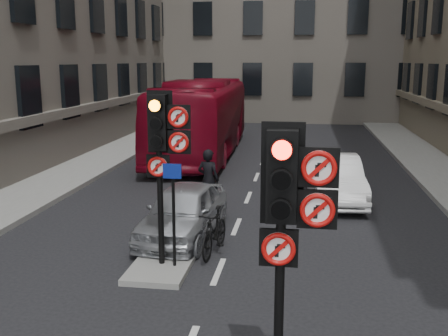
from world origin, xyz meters
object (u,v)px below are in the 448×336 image
(signal_far, at_px, (163,141))
(car_white, at_px, (335,179))
(car_silver, at_px, (184,211))
(motorcyclist, at_px, (208,180))
(motorcycle, at_px, (214,232))
(bus_red, at_px, (203,117))
(info_sign, at_px, (173,201))
(car_pink, at_px, (188,153))
(signal_near, at_px, (289,207))

(signal_far, height_order, car_white, signal_far)
(car_silver, distance_m, motorcyclist, 2.46)
(car_silver, bearing_deg, motorcycle, -42.20)
(bus_red, relative_size, motorcyclist, 6.81)
(car_silver, relative_size, bus_red, 0.32)
(motorcyclist, bearing_deg, info_sign, 106.00)
(car_pink, distance_m, info_sign, 10.66)
(signal_near, bearing_deg, motorcyclist, 106.42)
(bus_red, bearing_deg, car_pink, -91.60)
(car_silver, bearing_deg, signal_near, -61.22)
(car_white, xyz_separation_m, motorcyclist, (-3.68, -1.61, 0.20))
(signal_far, distance_m, motorcycle, 2.56)
(signal_far, height_order, car_pink, signal_far)
(bus_red, bearing_deg, car_silver, -83.32)
(signal_near, bearing_deg, signal_far, 123.02)
(motorcyclist, height_order, info_sign, info_sign)
(car_white, xyz_separation_m, info_sign, (-3.58, -6.18, 0.82))
(signal_near, bearing_deg, car_silver, 113.94)
(signal_far, distance_m, car_white, 7.43)
(signal_near, height_order, motorcyclist, signal_near)
(bus_red, distance_m, motorcyclist, 9.32)
(motorcyclist, bearing_deg, car_white, -141.65)
(car_pink, relative_size, motorcycle, 2.35)
(bus_red, bearing_deg, car_white, -55.05)
(signal_near, xyz_separation_m, motorcycle, (-1.74, 5.01, -2.06))
(info_sign, bearing_deg, car_silver, 97.60)
(signal_far, height_order, bus_red, signal_far)
(motorcycle, bearing_deg, car_pink, 113.37)
(signal_near, height_order, signal_far, signal_far)
(bus_red, relative_size, info_sign, 5.68)
(bus_red, height_order, motorcyclist, bus_red)
(car_silver, bearing_deg, bus_red, 103.25)
(signal_far, xyz_separation_m, car_pink, (-1.76, 10.33, -2.11))
(signal_far, bearing_deg, motorcyclist, 88.58)
(info_sign, bearing_deg, car_white, 59.94)
(car_silver, distance_m, motorcycle, 1.37)
(signal_far, bearing_deg, car_white, 57.96)
(car_pink, relative_size, motorcyclist, 2.25)
(car_silver, bearing_deg, motorcyclist, 90.69)
(car_silver, relative_size, info_sign, 1.80)
(bus_red, distance_m, info_sign, 13.79)
(signal_far, xyz_separation_m, info_sign, (0.21, -0.11, -1.19))
(signal_near, height_order, car_pink, signal_near)
(signal_far, distance_m, car_silver, 2.87)
(motorcycle, bearing_deg, info_sign, -112.57)
(signal_near, distance_m, bus_red, 18.10)
(motorcyclist, bearing_deg, motorcycle, 117.06)
(car_white, xyz_separation_m, motorcycle, (-2.93, -5.06, -0.18))
(signal_near, relative_size, car_white, 0.85)
(signal_far, xyz_separation_m, car_silver, (-0.07, 2.01, -2.04))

